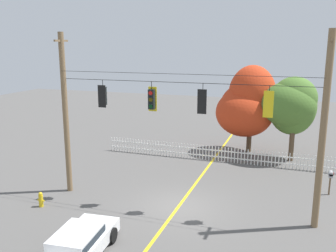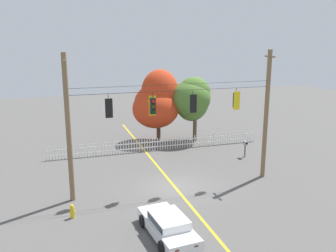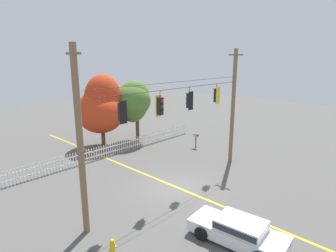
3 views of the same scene
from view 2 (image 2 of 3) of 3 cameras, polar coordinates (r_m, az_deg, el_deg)
The scene contains 13 objects.
ground at distance 24.27m, azimuth 1.07°, elevation -9.33°, with size 80.00×80.00×0.00m, color #565451.
lane_centerline_stripe at distance 24.26m, azimuth 1.07°, elevation -9.32°, with size 0.16×36.00×0.01m, color gold.
signal_support_span at distance 22.90m, azimuth 1.12°, elevation 0.81°, with size 13.06×1.10×8.63m.
traffic_signal_eastbound_side at distance 21.76m, azimuth -9.08°, elevation 2.77°, with size 0.43×0.38×1.39m.
traffic_signal_southbound_primary at distance 22.31m, azimuth -2.32°, elevation 3.09°, with size 0.43×0.38×1.47m.
traffic_signal_northbound_secondary at distance 23.06m, azimuth 3.80°, elevation 3.50°, with size 0.43×0.38×1.41m.
traffic_signal_westbound_side at distance 24.27m, azimuth 10.35°, elevation 3.90°, with size 0.43×0.38×1.39m.
white_picket_fence at distance 31.55m, azimuth -1.42°, elevation -2.79°, with size 18.27×0.06×1.06m.
autumn_maple_near_fence at distance 33.76m, azimuth -1.73°, elevation 3.65°, with size 4.32×4.04×6.56m.
autumn_maple_mid at distance 33.93m, azimuth 3.68°, elevation 4.35°, with size 3.73×3.37×5.88m.
parked_car at distance 18.56m, azimuth 0.02°, elevation -14.94°, with size 2.15×4.42×1.15m.
fire_hydrant at distance 20.98m, azimuth -14.45°, elevation -12.53°, with size 0.38×0.22×0.77m.
roadside_mailbox at distance 30.28m, azimuth 11.74°, elevation -2.70°, with size 0.25×0.44×1.33m.
Camera 2 is at (-7.09, -21.17, 9.52)m, focal length 39.82 mm.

